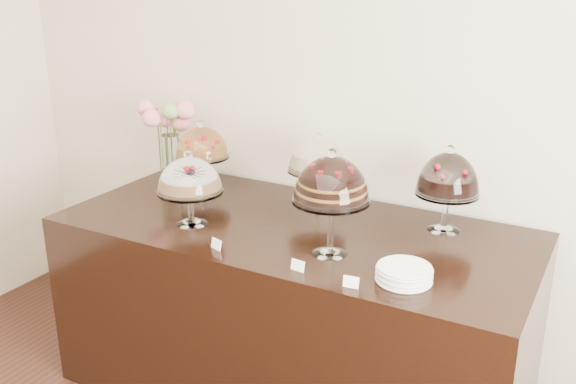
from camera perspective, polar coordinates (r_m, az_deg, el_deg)
The scene contains 12 objects.
wall_back at distance 3.18m, azimuth 10.87°, elevation 9.32°, with size 5.00×0.04×3.00m, color beige.
display_counter at distance 3.18m, azimuth 0.44°, elevation -10.52°, with size 2.20×1.00×0.90m, color black.
cake_stand_sugar_sponge at distance 2.97m, azimuth -8.75°, elevation 1.19°, with size 0.30×0.30×0.35m.
cake_stand_choco_layer at distance 2.59m, azimuth 3.88°, elevation 0.77°, with size 0.32×0.32×0.46m.
cake_stand_cheesecake at distance 3.13m, azimuth 2.69°, elevation 2.99°, with size 0.30×0.30×0.38m.
cake_stand_dark_choco at distance 2.94m, azimuth 14.04°, elevation 1.24°, with size 0.29×0.29×0.40m.
cake_stand_fruit_tart at distance 3.45m, azimuth -7.67°, elevation 4.11°, with size 0.29×0.29×0.38m.
flower_vase at distance 3.67m, azimuth -10.51°, elevation 5.67°, with size 0.32×0.30×0.45m.
plate_stack at distance 2.50m, azimuth 10.28°, elevation -7.17°, with size 0.21×0.21×0.06m.
price_card_left at distance 2.75m, azimuth -6.40°, elevation -4.63°, with size 0.06×0.01×0.04m, color white.
price_card_right at distance 2.43m, azimuth 5.62°, elevation -7.96°, with size 0.06×0.01×0.04m, color white.
price_card_extra at distance 2.54m, azimuth 0.87°, elevation -6.55°, with size 0.06×0.01×0.04m, color white.
Camera 1 is at (0.97, 0.02, 2.02)m, focal length 40.00 mm.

